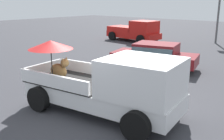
# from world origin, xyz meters

# --- Properties ---
(ground_plane) EXTENTS (80.00, 80.00, 0.00)m
(ground_plane) POSITION_xyz_m (0.00, 0.00, 0.00)
(ground_plane) COLOR #38383D
(pickup_truck_main) EXTENTS (5.27, 2.83, 2.19)m
(pickup_truck_main) POSITION_xyz_m (0.37, 0.03, 0.98)
(pickup_truck_main) COLOR black
(pickup_truck_main) RESTS_ON ground
(pickup_truck_red) EXTENTS (4.90, 2.40, 1.80)m
(pickup_truck_red) POSITION_xyz_m (-8.10, 12.87, 0.87)
(pickup_truck_red) COLOR black
(pickup_truck_red) RESTS_ON ground
(parked_sedan_near) EXTENTS (4.61, 2.83, 1.33)m
(parked_sedan_near) POSITION_xyz_m (-1.71, 5.88, 0.74)
(parked_sedan_near) COLOR black
(parked_sedan_near) RESTS_ON ground
(motel_sign) EXTENTS (1.40, 0.16, 4.46)m
(motel_sign) POSITION_xyz_m (-2.39, 16.38, 3.17)
(motel_sign) COLOR #59595B
(motel_sign) RESTS_ON ground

